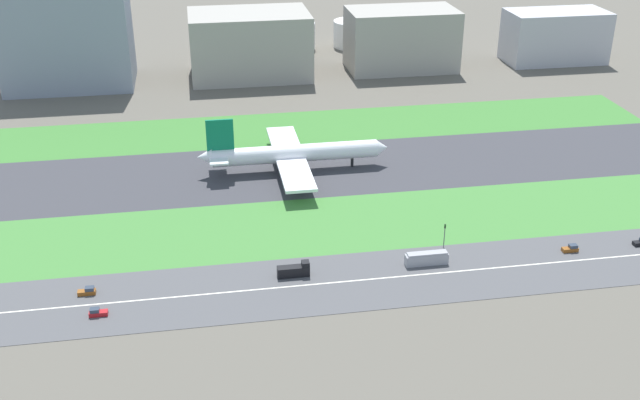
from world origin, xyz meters
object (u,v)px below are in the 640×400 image
car_2 (571,249)px  cargo_warehouse (555,36)px  terminal_building (65,26)px  airliner (291,154)px  car_3 (88,291)px  truck_0 (294,271)px  fuel_tank_west (240,39)px  car_1 (97,312)px  traffic_light (445,234)px  office_tower (401,39)px  fuel_tank_east (355,34)px  bus_0 (427,258)px  fuel_tank_centre (296,36)px  hangar_building (250,45)px

car_2 → cargo_warehouse: bearing=66.5°
cargo_warehouse → terminal_building: bearing=180.0°
airliner → car_3: size_ratio=14.77×
truck_0 → fuel_tank_west: fuel_tank_west is taller
car_1 → fuel_tank_west: bearing=-102.4°
airliner → fuel_tank_west: bearing=91.8°
traffic_light → airliner: bearing=120.1°
office_tower → fuel_tank_east: (-13.04, 45.00, -7.43)m
bus_0 → office_tower: office_tower is taller
car_1 → fuel_tank_east: (113.12, 237.00, 5.92)m
traffic_light → fuel_tank_centre: 219.28m
car_3 → bus_0: bearing=-0.0°
car_3 → truck_0: bearing=-0.0°
bus_0 → fuel_tank_west: size_ratio=0.57×
airliner → fuel_tank_west: airliner is taller
car_3 → fuel_tank_east: size_ratio=0.19×
fuel_tank_east → traffic_light: bearing=-95.5°
bus_0 → cargo_warehouse: 218.44m
car_3 → fuel_tank_centre: fuel_tank_centre is taller
traffic_light → fuel_tank_east: fuel_tank_east is taller
terminal_building → fuel_tank_centre: terminal_building is taller
office_tower → truck_0: bearing=-113.0°
hangar_building → cargo_warehouse: bearing=0.0°
traffic_light → fuel_tank_centre: fuel_tank_centre is taller
truck_0 → terminal_building: bearing=112.8°
car_2 → fuel_tank_west: (-73.64, 227.00, 5.56)m
fuel_tank_east → fuel_tank_centre: bearing=180.0°
car_2 → hangar_building: (-72.29, 182.00, 13.95)m
airliner → office_tower: (68.96, 114.00, 8.05)m
airliner → hangar_building: hangar_building is taller
fuel_tank_west → airliner: bearing=-88.2°
airliner → car_2: airliner is taller
car_2 → office_tower: bearing=89.9°
car_1 → hangar_building: 199.80m
terminal_building → truck_0: bearing=-67.2°
car_3 → cargo_warehouse: (208.16, 182.00, 11.57)m
office_tower → cargo_warehouse: bearing=0.0°
cargo_warehouse → fuel_tank_centre: bearing=160.0°
car_3 → fuel_tank_west: (55.44, 227.00, 5.56)m
bus_0 → fuel_tank_west: 229.35m
hangar_building → cargo_warehouse: hangar_building is taller
airliner → cargo_warehouse: bearing=37.7°
terminal_building → fuel_tank_west: (79.66, 45.00, -20.16)m
fuel_tank_centre → office_tower: bearing=-45.0°
traffic_light → fuel_tank_centre: size_ratio=0.35×
bus_0 → cargo_warehouse: bearing=56.5°
traffic_light → fuel_tank_east: (21.17, 219.01, 2.56)m
terminal_building → airliner: bearing=-53.4°
office_tower → fuel_tank_west: bearing=148.7°
car_1 → bus_0: size_ratio=0.38×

